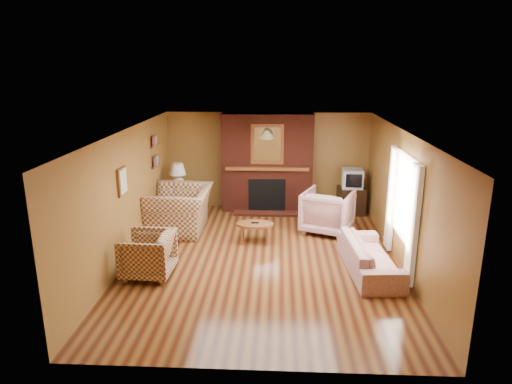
# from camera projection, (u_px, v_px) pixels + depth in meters

# --- Properties ---
(floor) EXTENTS (6.50, 6.50, 0.00)m
(floor) POSITION_uv_depth(u_px,v_px,m) (263.00, 259.00, 8.60)
(floor) COLOR #401B0D
(floor) RESTS_ON ground
(ceiling) EXTENTS (6.50, 6.50, 0.00)m
(ceiling) POSITION_uv_depth(u_px,v_px,m) (263.00, 132.00, 7.94)
(ceiling) COLOR white
(ceiling) RESTS_ON wall_back
(wall_back) EXTENTS (6.50, 0.00, 6.50)m
(wall_back) POSITION_uv_depth(u_px,v_px,m) (268.00, 161.00, 11.39)
(wall_back) COLOR olive
(wall_back) RESTS_ON floor
(wall_front) EXTENTS (6.50, 0.00, 6.50)m
(wall_front) POSITION_uv_depth(u_px,v_px,m) (253.00, 279.00, 5.15)
(wall_front) COLOR olive
(wall_front) RESTS_ON floor
(wall_left) EXTENTS (0.00, 6.50, 6.50)m
(wall_left) POSITION_uv_depth(u_px,v_px,m) (127.00, 196.00, 8.39)
(wall_left) COLOR olive
(wall_left) RESTS_ON floor
(wall_right) EXTENTS (0.00, 6.50, 6.50)m
(wall_right) POSITION_uv_depth(u_px,v_px,m) (403.00, 200.00, 8.15)
(wall_right) COLOR olive
(wall_right) RESTS_ON floor
(fireplace) EXTENTS (2.20, 0.82, 2.40)m
(fireplace) POSITION_uv_depth(u_px,v_px,m) (267.00, 164.00, 11.14)
(fireplace) COLOR #501B11
(fireplace) RESTS_ON floor
(window_right) EXTENTS (0.10, 1.85, 2.00)m
(window_right) POSITION_uv_depth(u_px,v_px,m) (402.00, 207.00, 7.98)
(window_right) COLOR beige
(window_right) RESTS_ON wall_right
(bookshelf) EXTENTS (0.09, 0.55, 0.71)m
(bookshelf) POSITION_uv_depth(u_px,v_px,m) (156.00, 151.00, 10.09)
(bookshelf) COLOR brown
(bookshelf) RESTS_ON wall_left
(botanical_print) EXTENTS (0.05, 0.40, 0.50)m
(botanical_print) POSITION_uv_depth(u_px,v_px,m) (122.00, 181.00, 8.01)
(botanical_print) COLOR brown
(botanical_print) RESTS_ON wall_left
(pendant_light) EXTENTS (0.36, 0.36, 0.48)m
(pendant_light) POSITION_uv_depth(u_px,v_px,m) (267.00, 135.00, 10.26)
(pendant_light) COLOR black
(pendant_light) RESTS_ON ceiling
(plaid_loveseat) EXTENTS (1.29, 1.47, 0.95)m
(plaid_loveseat) POSITION_uv_depth(u_px,v_px,m) (180.00, 210.00, 9.92)
(plaid_loveseat) COLOR #602819
(plaid_loveseat) RESTS_ON floor
(plaid_armchair) EXTENTS (0.88, 0.85, 0.77)m
(plaid_armchair) POSITION_uv_depth(u_px,v_px,m) (148.00, 255.00, 7.82)
(plaid_armchair) COLOR #602819
(plaid_armchair) RESTS_ON floor
(floral_sofa) EXTENTS (0.91, 2.00, 0.57)m
(floral_sofa) POSITION_uv_depth(u_px,v_px,m) (370.00, 256.00, 8.01)
(floral_sofa) COLOR #B9AD90
(floral_sofa) RESTS_ON floor
(floral_armchair) EXTENTS (1.30, 1.32, 0.93)m
(floral_armchair) POSITION_uv_depth(u_px,v_px,m) (328.00, 211.00, 9.85)
(floral_armchair) COLOR #B9AD90
(floral_armchair) RESTS_ON floor
(coffee_table) EXTENTS (0.76, 0.47, 0.43)m
(coffee_table) POSITION_uv_depth(u_px,v_px,m) (255.00, 226.00, 9.29)
(coffee_table) COLOR brown
(coffee_table) RESTS_ON floor
(side_table) EXTENTS (0.52, 0.52, 0.65)m
(side_table) POSITION_uv_depth(u_px,v_px,m) (179.00, 202.00, 10.96)
(side_table) COLOR brown
(side_table) RESTS_ON floor
(table_lamp) EXTENTS (0.38, 0.38, 0.63)m
(table_lamp) POSITION_uv_depth(u_px,v_px,m) (178.00, 175.00, 10.78)
(table_lamp) COLOR white
(table_lamp) RESTS_ON side_table
(tv_stand) EXTENTS (0.66, 0.61, 0.66)m
(tv_stand) POSITION_uv_depth(u_px,v_px,m) (351.00, 200.00, 11.10)
(tv_stand) COLOR black
(tv_stand) RESTS_ON floor
(crt_tv) EXTENTS (0.51, 0.51, 0.45)m
(crt_tv) POSITION_uv_depth(u_px,v_px,m) (352.00, 178.00, 10.94)
(crt_tv) COLOR #A4A7AC
(crt_tv) RESTS_ON tv_stand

